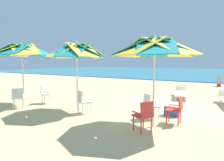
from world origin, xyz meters
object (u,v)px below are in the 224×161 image
at_px(plastic_chair_1, 150,104).
at_px(plastic_chair_2, 176,108).
at_px(beach_umbrella_0, 154,48).
at_px(cooler_box, 172,110).
at_px(beachgoer_seated, 219,83).
at_px(sun_lounger_1, 181,93).
at_px(beach_umbrella_2, 22,51).
at_px(plastic_chair_5, 18,97).
at_px(plastic_chair_4, 45,93).
at_px(plastic_chair_0, 144,114).
at_px(plastic_chair_3, 83,101).
at_px(beach_umbrella_1, 77,51).

bearing_deg(plastic_chair_1, plastic_chair_2, -7.88).
xyz_separation_m(beach_umbrella_0, cooler_box, (0.19, 1.47, -2.13)).
bearing_deg(beachgoer_seated, plastic_chair_2, -93.84).
relative_size(sun_lounger_1, beachgoer_seated, 2.40).
bearing_deg(plastic_chair_2, beach_umbrella_2, -173.20).
distance_m(plastic_chair_2, plastic_chair_5, 6.21).
relative_size(plastic_chair_2, beach_umbrella_2, 0.31).
bearing_deg(beach_umbrella_2, plastic_chair_1, 9.08).
relative_size(plastic_chair_4, plastic_chair_5, 1.00).
bearing_deg(beach_umbrella_0, sun_lounger_1, 92.94).
height_order(plastic_chair_1, beachgoer_seated, beachgoer_seated).
relative_size(plastic_chair_0, plastic_chair_1, 1.00).
bearing_deg(plastic_chair_3, plastic_chair_2, 9.59).
bearing_deg(plastic_chair_5, beach_umbrella_2, 128.39).
height_order(plastic_chair_4, beachgoer_seated, beachgoer_seated).
bearing_deg(plastic_chair_3, beach_umbrella_0, -1.40).
bearing_deg(plastic_chair_2, cooler_box, 111.52).
height_order(plastic_chair_0, plastic_chair_5, same).
xyz_separation_m(beach_umbrella_0, beach_umbrella_2, (-5.99, -0.16, 0.09)).
height_order(beach_umbrella_0, plastic_chair_5, beach_umbrella_0).
relative_size(beach_umbrella_0, plastic_chair_3, 3.12).
xyz_separation_m(beach_umbrella_1, plastic_chair_5, (-2.37, -0.97, -1.84)).
relative_size(plastic_chair_2, beach_umbrella_1, 0.32).
xyz_separation_m(plastic_chair_2, plastic_chair_4, (-5.92, -0.07, 0.00)).
height_order(beach_umbrella_0, plastic_chair_1, beach_umbrella_0).
xyz_separation_m(plastic_chair_1, plastic_chair_4, (-5.03, -0.19, 0.00)).
relative_size(beach_umbrella_2, plastic_chair_4, 3.22).
xyz_separation_m(plastic_chair_0, plastic_chair_4, (-5.32, 1.08, 0.00)).
relative_size(plastic_chair_0, beach_umbrella_1, 0.32).
bearing_deg(plastic_chair_5, plastic_chair_4, 83.58).
relative_size(plastic_chair_0, beach_umbrella_2, 0.31).
bearing_deg(plastic_chair_0, beach_umbrella_0, 81.44).
bearing_deg(plastic_chair_2, plastic_chair_5, -167.52).
xyz_separation_m(plastic_chair_5, beachgoer_seated, (6.82, 12.58, -0.20)).
bearing_deg(plastic_chair_4, plastic_chair_2, 0.65).
relative_size(plastic_chair_2, plastic_chair_5, 1.00).
bearing_deg(sun_lounger_1, beach_umbrella_0, -87.06).
height_order(plastic_chair_2, beach_umbrella_1, beach_umbrella_1).
height_order(plastic_chair_2, beach_umbrella_2, beach_umbrella_2).
bearing_deg(plastic_chair_2, plastic_chair_1, 172.12).
height_order(beach_umbrella_1, plastic_chair_4, beach_umbrella_1).
relative_size(plastic_chair_3, cooler_box, 1.73).
relative_size(beach_umbrella_0, plastic_chair_5, 3.12).
bearing_deg(beach_umbrella_2, plastic_chair_5, -51.61).
height_order(beach_umbrella_2, beachgoer_seated, beach_umbrella_2).
bearing_deg(beach_umbrella_0, beachgoer_seated, 83.86).
bearing_deg(cooler_box, plastic_chair_0, -97.56).
bearing_deg(plastic_chair_3, beachgoer_seated, 71.21).
height_order(beach_umbrella_1, plastic_chair_5, beach_umbrella_1).
xyz_separation_m(sun_lounger_1, cooler_box, (0.46, -3.79, -0.08)).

